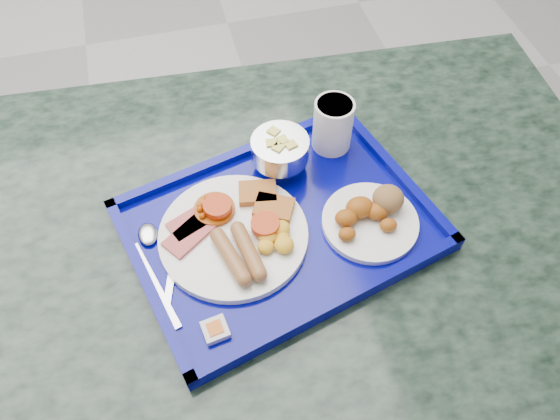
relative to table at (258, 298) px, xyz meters
name	(u,v)px	position (x,y,z in m)	size (l,w,h in m)	color
floor	(94,148)	(-0.42, 1.10, -0.61)	(6.00, 6.00, 0.00)	#9B9B9D
table	(258,298)	(0.00, 0.00, 0.00)	(1.38, 0.97, 0.83)	slate
tray	(280,226)	(0.05, 0.01, 0.22)	(0.56, 0.46, 0.03)	#020480
main_plate	(238,232)	(-0.03, 0.00, 0.24)	(0.24, 0.24, 0.04)	white
bread_plate	(372,215)	(0.19, -0.02, 0.24)	(0.16, 0.16, 0.05)	white
fruit_bowl	(280,150)	(0.08, 0.13, 0.27)	(0.10, 0.10, 0.07)	silver
juice_cup	(333,124)	(0.18, 0.16, 0.28)	(0.07, 0.07, 0.10)	white
spoon	(154,246)	(-0.16, 0.01, 0.23)	(0.07, 0.19, 0.01)	silver
knife	(155,285)	(-0.17, -0.05, 0.23)	(0.01, 0.17, 0.00)	silver
jam_packet	(215,330)	(-0.09, -0.15, 0.24)	(0.04, 0.04, 0.01)	silver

